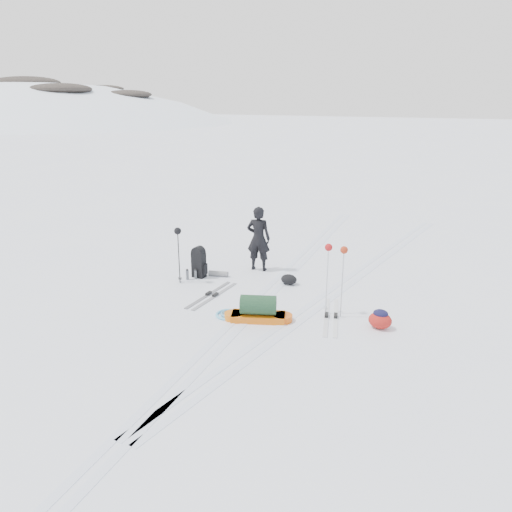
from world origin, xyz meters
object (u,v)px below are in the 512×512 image
object	(u,v)px
expedition_rucksack	(201,263)
skier	(258,239)
ski_poles_black	(178,238)
pulk_sled	(258,311)

from	to	relation	value
expedition_rucksack	skier	bearing A→B (deg)	48.80
ski_poles_black	pulk_sled	bearing A→B (deg)	-23.62
expedition_rucksack	ski_poles_black	distance (m)	0.97
skier	ski_poles_black	size ratio (longest dim) A/B	1.22
expedition_rucksack	ski_poles_black	world-z (taller)	ski_poles_black
skier	ski_poles_black	bearing A→B (deg)	41.62
expedition_rucksack	pulk_sled	bearing A→B (deg)	-33.09
pulk_sled	ski_poles_black	world-z (taller)	ski_poles_black
skier	ski_poles_black	distance (m)	2.12
skier	expedition_rucksack	distance (m)	1.58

